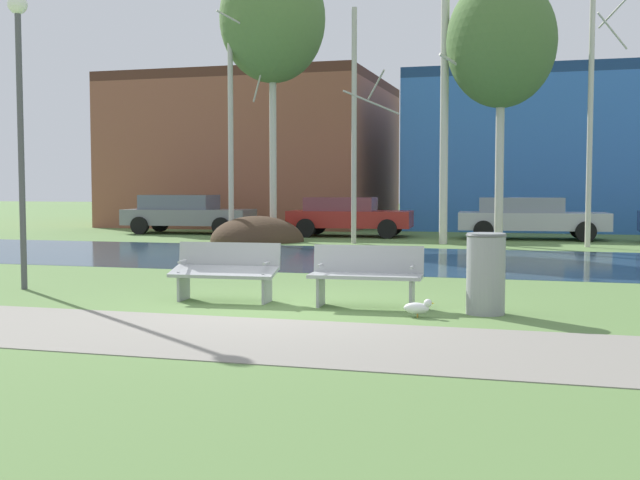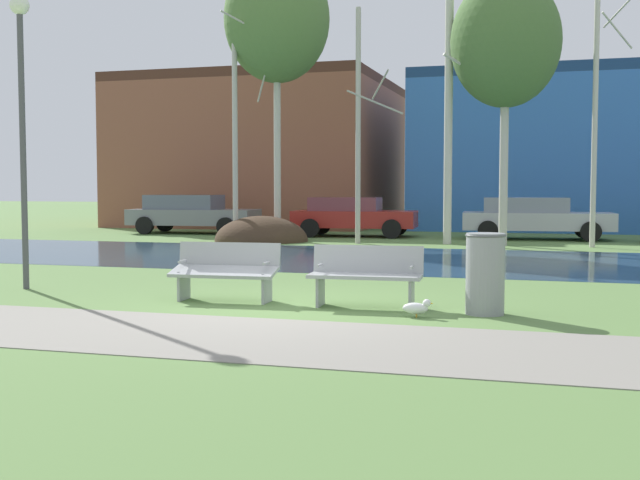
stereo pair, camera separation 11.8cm
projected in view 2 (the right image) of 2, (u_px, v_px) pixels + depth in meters
name	position (u px, v px, depth m)	size (l,w,h in m)	color
ground_plane	(409.00, 253.00, 20.72)	(120.00, 120.00, 0.00)	#5B7F42
paved_path_strip	(222.00, 336.00, 9.17)	(60.00, 2.55, 0.01)	gray
river_band	(394.00, 259.00, 18.92)	(80.00, 7.04, 0.01)	#2D475B
soil_mound	(261.00, 241.00, 25.19)	(2.98, 2.65, 1.60)	#423021
bench_left	(225.00, 270.00, 11.98)	(1.63, 0.66, 0.87)	#9EA0A3
bench_right	(366.00, 274.00, 11.37)	(1.63, 0.66, 0.87)	#9EA0A3
trash_bin	(485.00, 272.00, 10.73)	(0.54, 0.54, 1.09)	gray
seagull	(417.00, 308.00, 10.48)	(0.41, 0.15, 0.25)	white
streetlamp	(22.00, 91.00, 13.22)	(0.32, 0.32, 4.85)	#4C4C51
birch_far_left	(236.00, 95.00, 24.85)	(1.27, 2.27, 8.98)	#BCB7A8
birch_left	(277.00, 20.00, 25.31)	(3.35, 3.35, 9.03)	beige
birch_center_left	(359.00, 125.00, 23.93)	(1.46, 2.32, 7.03)	#BCB7A8
birch_center	(450.00, 95.00, 23.65)	(1.53, 2.31, 8.74)	beige
birch_center_right	(506.00, 42.00, 22.98)	(3.15, 3.15, 7.77)	beige
birch_right	(596.00, 95.00, 22.38)	(1.04, 1.88, 8.37)	beige
parked_van_nearest_grey	(191.00, 213.00, 29.36)	(4.77, 2.33, 1.41)	slate
parked_sedan_second_red	(352.00, 215.00, 27.59)	(4.32, 2.33, 1.35)	maroon
parked_hatch_third_silver	(534.00, 217.00, 25.97)	(4.85, 2.31, 1.36)	#B2B5BC
building_brick_low	(264.00, 153.00, 36.42)	(11.18, 9.80, 6.46)	brown
building_blue_store	(632.00, 152.00, 32.36)	(16.99, 8.62, 6.26)	#3870C6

